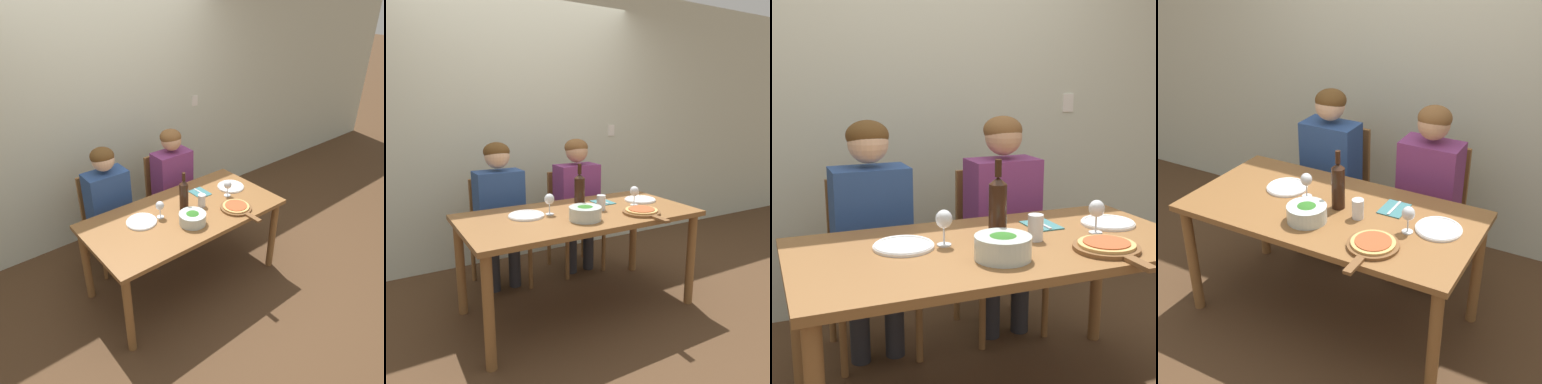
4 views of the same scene
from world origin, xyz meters
The scene contains 16 objects.
ground_plane centered at (0.00, 0.00, 0.00)m, with size 40.00×40.00×0.00m, color #4C331E.
back_wall centered at (0.00, 1.24, 1.35)m, with size 10.00×0.06×2.70m.
dining_table centered at (0.00, 0.00, 0.66)m, with size 1.68×0.83×0.75m.
chair_left centered at (-0.38, 0.74, 0.49)m, with size 0.42×0.42×0.90m.
chair_right centered at (0.35, 0.74, 0.49)m, with size 0.42×0.42×0.90m.
person_woman centered at (-0.38, 0.63, 0.74)m, with size 0.47×0.51×1.22m.
person_man centered at (0.35, 0.63, 0.74)m, with size 0.47×0.51×1.22m.
wine_bottle centered at (0.03, 0.03, 0.89)m, with size 0.08×0.08×0.35m.
broccoli_bowl centered at (-0.05, -0.18, 0.80)m, with size 0.22×0.22×0.10m.
dinner_plate_left centered at (-0.36, 0.09, 0.76)m, with size 0.25×0.25×0.02m.
dinner_plate_right centered at (0.62, 0.07, 0.76)m, with size 0.25×0.25×0.02m.
pizza_on_board centered at (0.38, -0.25, 0.76)m, with size 0.27×0.41×0.04m.
wine_glass_left centered at (-0.20, 0.06, 0.85)m, with size 0.07×0.07×0.15m.
wine_glass_right centered at (0.48, -0.03, 0.85)m, with size 0.07×0.07×0.15m.
water_tumbler centered at (0.18, -0.02, 0.81)m, with size 0.07×0.07×0.11m.
fork_on_napkin centered at (0.32, 0.17, 0.75)m, with size 0.14×0.18×0.01m.
Camera 1 is at (-1.63, -2.13, 2.45)m, focal length 35.00 mm.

